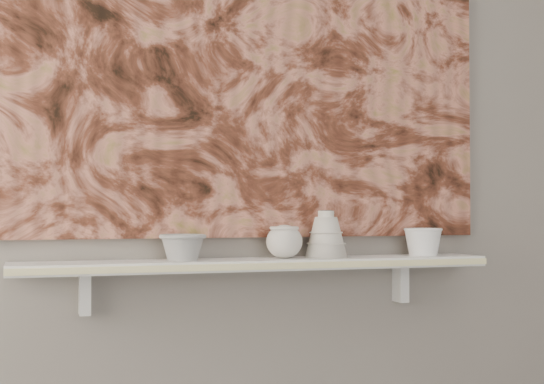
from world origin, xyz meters
name	(u,v)px	position (x,y,z in m)	size (l,w,h in m)	color
wall_back	(251,119)	(0.00, 1.60, 1.35)	(3.60, 3.60, 0.00)	gray
shelf	(260,264)	(0.00, 1.51, 0.92)	(1.40, 0.18, 0.03)	silver
shelf_stripe	(269,266)	(0.00, 1.41, 0.92)	(1.40, 0.01, 0.02)	beige
bracket_left	(85,293)	(-0.49, 1.57, 0.84)	(0.03, 0.06, 0.12)	silver
bracket_right	(400,283)	(0.49, 1.57, 0.84)	(0.03, 0.06, 0.12)	silver
painting	(252,56)	(0.00, 1.59, 1.54)	(1.50, 0.03, 1.10)	brown
house_motif	(388,160)	(0.45, 1.57, 1.23)	(0.09, 0.00, 0.08)	black
bowl_grey	(183,247)	(-0.23, 1.51, 0.97)	(0.13, 0.13, 0.08)	gray
cup_cream	(284,242)	(0.08, 1.51, 0.98)	(0.11, 0.11, 0.10)	beige
bell_vessel	(326,234)	(0.21, 1.51, 1.00)	(0.13, 0.13, 0.14)	silver
bowl_white	(423,242)	(0.54, 1.51, 0.97)	(0.12, 0.12, 0.09)	white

